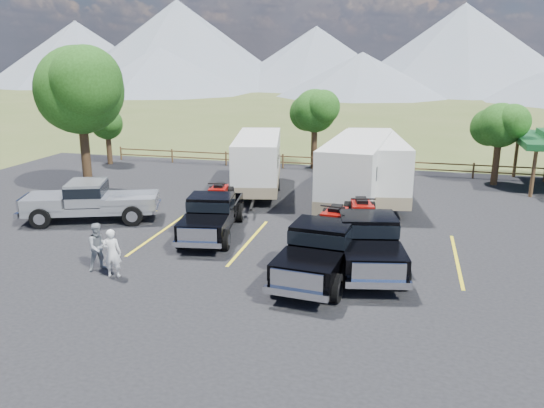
% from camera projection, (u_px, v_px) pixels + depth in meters
% --- Properties ---
extents(ground, '(320.00, 320.00, 0.00)m').
position_uv_depth(ground, '(272.00, 288.00, 17.23)').
color(ground, '#445323').
rests_on(ground, ground).
extents(asphalt_lot, '(44.00, 34.00, 0.04)m').
position_uv_depth(asphalt_lot, '(292.00, 255.00, 20.03)').
color(asphalt_lot, black).
rests_on(asphalt_lot, ground).
extents(stall_lines, '(12.12, 5.50, 0.01)m').
position_uv_depth(stall_lines, '(297.00, 246.00, 20.95)').
color(stall_lines, yellow).
rests_on(stall_lines, asphalt_lot).
extents(tree_big_nw, '(5.54, 5.18, 7.84)m').
position_uv_depth(tree_big_nw, '(79.00, 90.00, 27.14)').
color(tree_big_nw, black).
rests_on(tree_big_nw, ground).
extents(tree_ne_a, '(3.11, 2.92, 4.76)m').
position_uv_depth(tree_ne_a, '(500.00, 125.00, 30.03)').
color(tree_ne_a, black).
rests_on(tree_ne_a, ground).
extents(tree_north, '(3.46, 3.24, 5.25)m').
position_uv_depth(tree_north, '(314.00, 111.00, 34.42)').
color(tree_north, black).
rests_on(tree_north, ground).
extents(tree_nw_small, '(2.59, 2.43, 3.85)m').
position_uv_depth(tree_nw_small, '(107.00, 124.00, 36.18)').
color(tree_nw_small, black).
rests_on(tree_nw_small, ground).
extents(rail_fence, '(36.12, 0.12, 1.00)m').
position_uv_depth(rail_fence, '(374.00, 164.00, 33.85)').
color(rail_fence, brown).
rests_on(rail_fence, ground).
extents(mountain_range, '(209.00, 71.00, 20.00)m').
position_uv_depth(mountain_range, '(358.00, 53.00, 115.80)').
color(mountain_range, slate).
rests_on(mountain_range, ground).
extents(rig_left, '(2.71, 5.95, 1.92)m').
position_uv_depth(rig_left, '(213.00, 212.00, 22.21)').
color(rig_left, black).
rests_on(rig_left, asphalt_lot).
extents(rig_center, '(2.65, 6.36, 2.07)m').
position_uv_depth(rig_center, '(323.00, 245.00, 18.15)').
color(rig_center, black).
rests_on(rig_center, asphalt_lot).
extents(rig_right, '(3.23, 6.58, 2.10)m').
position_uv_depth(rig_right, '(366.00, 237.00, 18.95)').
color(rig_right, black).
rests_on(rig_right, asphalt_lot).
extents(trailer_left, '(3.76, 8.88, 3.08)m').
position_uv_depth(trailer_left, '(258.00, 163.00, 28.89)').
color(trailer_left, silver).
rests_on(trailer_left, asphalt_lot).
extents(trailer_center, '(2.99, 9.71, 3.36)m').
position_uv_depth(trailer_center, '(356.00, 172.00, 25.85)').
color(trailer_center, silver).
rests_on(trailer_center, asphalt_lot).
extents(trailer_right, '(3.76, 9.47, 3.28)m').
position_uv_depth(trailer_right, '(376.00, 168.00, 27.08)').
color(trailer_right, silver).
rests_on(trailer_right, asphalt_lot).
extents(pickup_silver, '(6.41, 3.94, 1.83)m').
position_uv_depth(pickup_silver, '(91.00, 200.00, 23.93)').
color(pickup_silver, '#A5A8AE').
rests_on(pickup_silver, asphalt_lot).
extents(person_a, '(0.70, 0.54, 1.70)m').
position_uv_depth(person_a, '(112.00, 253.00, 17.83)').
color(person_a, white).
rests_on(person_a, asphalt_lot).
extents(person_b, '(1.03, 1.04, 1.70)m').
position_uv_depth(person_b, '(99.00, 247.00, 18.42)').
color(person_b, gray).
rests_on(person_b, asphalt_lot).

